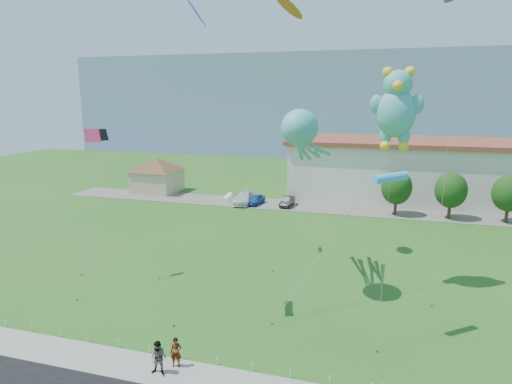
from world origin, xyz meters
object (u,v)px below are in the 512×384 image
pedestrian_left (176,352)px  pedestrian_right (159,358)px  pavilion (157,172)px  octopus_kite (303,137)px  teddy_bear_kite (397,107)px  parked_car_white (244,198)px  parked_car_black (287,201)px  parked_car_blue (256,200)px

pedestrian_left → pedestrian_right: 1.01m
pavilion → octopus_kite: (27.27, -28.18, 8.19)m
pedestrian_right → octopus_kite: (4.73, 12.85, 10.22)m
pedestrian_right → pavilion: bearing=114.2°
pedestrian_right → octopus_kite: 17.08m
pedestrian_right → octopus_kite: octopus_kite is taller
teddy_bear_kite → pavilion: bearing=142.5°
parked_car_white → teddy_bear_kite: (18.54, -21.77, 12.48)m
pedestrian_right → parked_car_black: bearing=88.4°
parked_car_white → parked_car_blue: bearing=-2.0°
pedestrian_right → octopus_kite: size_ratio=0.14×
octopus_kite → parked_car_blue: bearing=113.9°
pedestrian_left → pedestrian_right: (-0.55, -0.85, 0.09)m
pedestrian_left → parked_car_blue: pedestrian_left is taller
pavilion → parked_car_white: 15.49m
pavilion → teddy_bear_kite: size_ratio=0.57×
octopus_kite → pavilion: bearing=134.1°
pedestrian_right → parked_car_white: bearing=97.2°
parked_car_white → parked_car_blue: size_ratio=1.36×
parked_car_black → pedestrian_left: bearing=-85.6°
pavilion → parked_car_white: (14.83, -3.86, -2.23)m
parked_car_blue → parked_car_white: bearing=-168.1°
parked_car_white → pavilion: bearing=159.6°
parked_car_blue → teddy_bear_kite: bearing=-44.1°
pavilion → pedestrian_left: 46.38m
pavilion → pedestrian_right: 46.85m
pedestrian_right → parked_car_blue: 37.77m
pedestrian_left → octopus_kite: octopus_kite is taller
parked_car_white → parked_car_black: (5.80, 0.37, -0.11)m
octopus_kite → pedestrian_right: bearing=-110.2°
parked_car_black → teddy_bear_kite: size_ratio=0.24×
teddy_bear_kite → octopus_kite: bearing=-157.3°
parked_car_white → teddy_bear_kite: bearing=-55.4°
pavilion → pedestrian_right: (22.53, -41.03, -2.03)m
pavilion → pedestrian_right: pavilion is taller
pedestrian_left → parked_car_white: 37.24m
parked_car_black → octopus_kite: (6.64, -24.69, 10.53)m
pavilion → parked_car_black: pavilion is taller
pavilion → parked_car_white: pavilion is taller
parked_car_black → octopus_kite: octopus_kite is taller
pedestrian_left → parked_car_blue: size_ratio=0.44×
pavilion → parked_car_white: bearing=-14.6°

